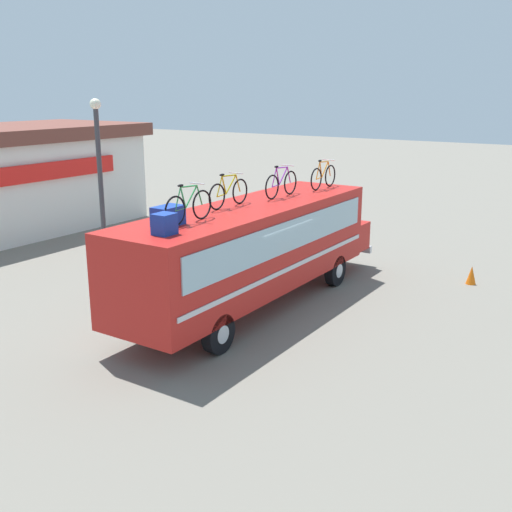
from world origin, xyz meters
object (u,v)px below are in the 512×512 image
Objects in this scene: rooftop_bicycle_4 at (323,176)px; street_lamp at (101,184)px; luggage_bag_1 at (164,224)px; rooftop_bicycle_3 at (281,184)px; traffic_cone at (471,275)px; luggage_bag_2 at (168,216)px; bus at (255,247)px; rooftop_bicycle_1 at (189,206)px; rooftop_bicycle_2 at (229,193)px.

street_lamp reaches higher than rooftop_bicycle_4.
luggage_bag_1 is 5.50m from rooftop_bicycle_3.
traffic_cone is at bearing -51.63° from street_lamp.
street_lamp reaches higher than luggage_bag_2.
traffic_cone is at bearing -40.14° from bus.
luggage_bag_1 is at bearing -179.47° from rooftop_bicycle_4.
rooftop_bicycle_3 is at bearing 0.98° from bus.
luggage_bag_2 is (-3.32, 0.20, 1.41)m from bus.
rooftop_bicycle_1 reaches higher than traffic_cone.
street_lamp is (-7.03, 8.88, 3.05)m from traffic_cone.
bus is 3.25m from rooftop_bicycle_1.
rooftop_bicycle_4 is (6.83, -0.47, 0.16)m from luggage_bag_2.
luggage_bag_2 is at bearing 176.53° from bus.
bus is 23.08× the size of luggage_bag_1.
rooftop_bicycle_4 is at bearing 0.53° from luggage_bag_1.
rooftop_bicycle_3 is 1.05× the size of rooftop_bicycle_4.
rooftop_bicycle_4 is 5.64m from traffic_cone.
rooftop_bicycle_3 is at bearing -9.61° from rooftop_bicycle_2.
street_lamp reaches higher than luggage_bag_1.
bus is 6.41× the size of rooftop_bicycle_4.
traffic_cone is (1.95, -4.34, -3.03)m from rooftop_bicycle_4.
street_lamp is at bearing 128.37° from traffic_cone.
rooftop_bicycle_3 reaches higher than traffic_cone.
bus is 4.83m from street_lamp.
luggage_bag_2 is at bearing 151.31° from traffic_cone.
luggage_bag_2 is 4.44m from street_lamp.
luggage_bag_2 is 0.56m from rooftop_bicycle_1.
street_lamp is at bearing 138.18° from rooftop_bicycle_4.
rooftop_bicycle_4 is (4.20, -0.65, 0.00)m from rooftop_bicycle_2.
luggage_bag_1 is 1.27m from rooftop_bicycle_1.
rooftop_bicycle_4 is at bearing -8.83° from rooftop_bicycle_2.
bus is 6.26× the size of rooftop_bicycle_1.
rooftop_bicycle_2 is 2.96× the size of traffic_cone.
rooftop_bicycle_1 is 0.30× the size of street_lamp.
traffic_cone is at bearing -48.94° from rooftop_bicycle_3.
bus is 3.62m from luggage_bag_2.
luggage_bag_2 is 2.65m from rooftop_bicycle_2.
rooftop_bicycle_3 is at bearing 3.79° from luggage_bag_1.
rooftop_bicycle_4 is at bearing -3.94° from luggage_bag_2.
luggage_bag_1 is 0.91m from luggage_bag_2.
rooftop_bicycle_1 is 0.98× the size of rooftop_bicycle_3.
rooftop_bicycle_3 is 0.30× the size of street_lamp.
bus reaches higher than traffic_cone.
rooftop_bicycle_1 is at bearing -169.36° from rooftop_bicycle_2.
luggage_bag_2 is at bearing 36.34° from luggage_bag_1.
rooftop_bicycle_3 is at bearing -54.81° from street_lamp.
luggage_bag_1 is 5.25m from street_lamp.
bus is 2.13m from rooftop_bicycle_3.
luggage_bag_1 is 3.45m from rooftop_bicycle_2.
traffic_cone is (8.31, -4.59, -3.03)m from rooftop_bicycle_1.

